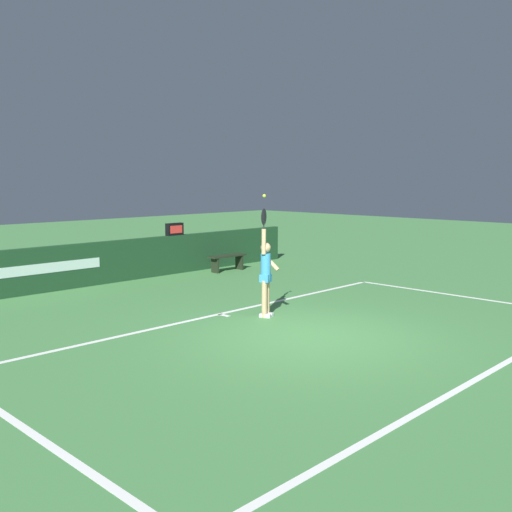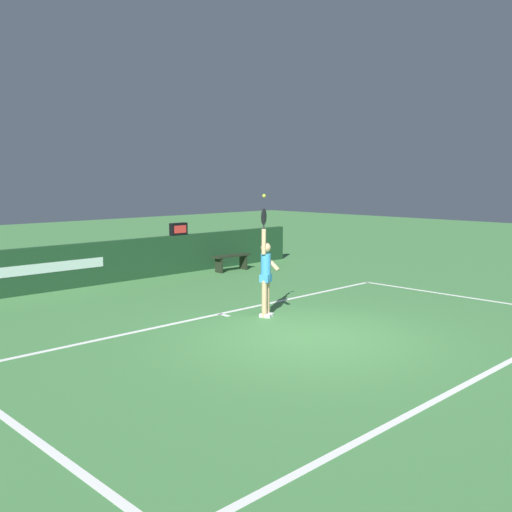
{
  "view_description": "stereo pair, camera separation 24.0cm",
  "coord_description": "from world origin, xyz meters",
  "px_view_note": "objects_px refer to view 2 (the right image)",
  "views": [
    {
      "loc": [
        -8.2,
        -6.61,
        2.9
      ],
      "look_at": [
        0.34,
        1.76,
        1.3
      ],
      "focal_mm": 41.05,
      "sensor_mm": 36.0,
      "label": 1
    },
    {
      "loc": [
        -8.03,
        -6.78,
        2.9
      ],
      "look_at": [
        0.34,
        1.76,
        1.3
      ],
      "focal_mm": 41.05,
      "sensor_mm": 36.0,
      "label": 2
    }
  ],
  "objects_px": {
    "tennis_player": "(266,273)",
    "tennis_ball": "(264,196)",
    "speed_display": "(179,229)",
    "courtside_bench_near": "(231,259)"
  },
  "relations": [
    {
      "from": "tennis_player",
      "to": "tennis_ball",
      "type": "xyz_separation_m",
      "value": [
        -0.23,
        -0.17,
        1.6
      ]
    },
    {
      "from": "speed_display",
      "to": "tennis_ball",
      "type": "height_order",
      "value": "tennis_ball"
    },
    {
      "from": "speed_display",
      "to": "courtside_bench_near",
      "type": "bearing_deg",
      "value": -30.46
    },
    {
      "from": "speed_display",
      "to": "courtside_bench_near",
      "type": "relative_size",
      "value": 0.43
    },
    {
      "from": "speed_display",
      "to": "tennis_ball",
      "type": "bearing_deg",
      "value": -111.54
    },
    {
      "from": "tennis_ball",
      "to": "courtside_bench_near",
      "type": "xyz_separation_m",
      "value": [
        3.78,
        5.18,
        -2.16
      ]
    },
    {
      "from": "tennis_player",
      "to": "courtside_bench_near",
      "type": "distance_m",
      "value": 6.17
    },
    {
      "from": "speed_display",
      "to": "tennis_ball",
      "type": "xyz_separation_m",
      "value": [
        -2.37,
        -6.01,
        1.19
      ]
    },
    {
      "from": "tennis_player",
      "to": "tennis_ball",
      "type": "bearing_deg",
      "value": -143.24
    },
    {
      "from": "tennis_ball",
      "to": "tennis_player",
      "type": "bearing_deg",
      "value": 36.76
    }
  ]
}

